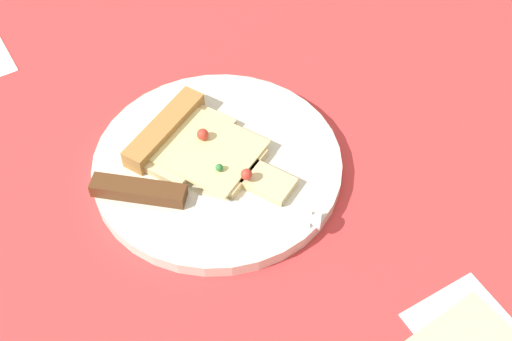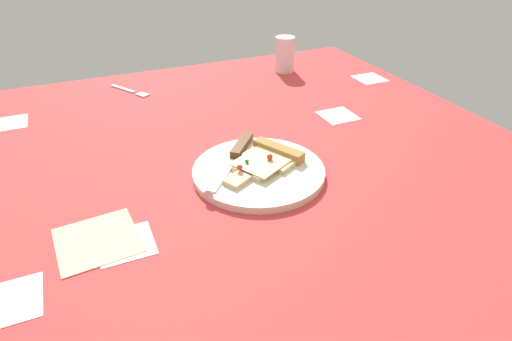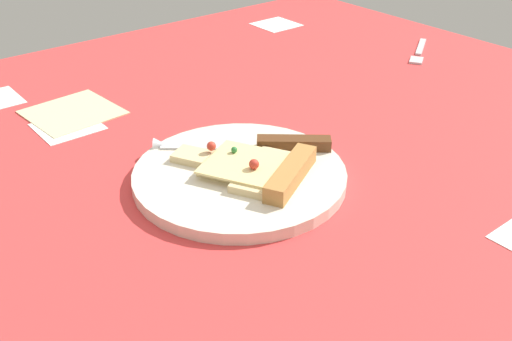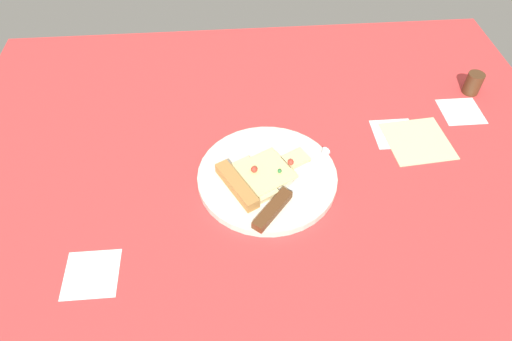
# 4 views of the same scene
# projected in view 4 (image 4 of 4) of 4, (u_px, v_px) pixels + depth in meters

# --- Properties ---
(ground_plane) EXTENTS (1.31, 1.31, 0.03)m
(ground_plane) POSITION_uv_depth(u_px,v_px,m) (272.00, 222.00, 0.84)
(ground_plane) COLOR #D13838
(ground_plane) RESTS_ON ground
(plate) EXTENTS (0.27, 0.27, 0.02)m
(plate) POSITION_uv_depth(u_px,v_px,m) (268.00, 177.00, 0.88)
(plate) COLOR silver
(plate) RESTS_ON ground_plane
(pizza_slice) EXTENTS (0.15, 0.19, 0.03)m
(pizza_slice) POSITION_uv_depth(u_px,v_px,m) (257.00, 177.00, 0.86)
(pizza_slice) COLOR beige
(pizza_slice) RESTS_ON plate
(knife) EXTENTS (0.20, 0.17, 0.02)m
(knife) POSITION_uv_depth(u_px,v_px,m) (288.00, 194.00, 0.83)
(knife) COLOR silver
(knife) RESTS_ON plate
(pepper_shaker) EXTENTS (0.04, 0.04, 0.05)m
(pepper_shaker) POSITION_uv_depth(u_px,v_px,m) (473.00, 83.00, 1.05)
(pepper_shaker) COLOR #4C2D19
(pepper_shaker) RESTS_ON ground_plane
(napkin) EXTENTS (0.14, 0.14, 0.00)m
(napkin) POSITION_uv_depth(u_px,v_px,m) (418.00, 141.00, 0.96)
(napkin) COLOR beige
(napkin) RESTS_ON ground_plane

